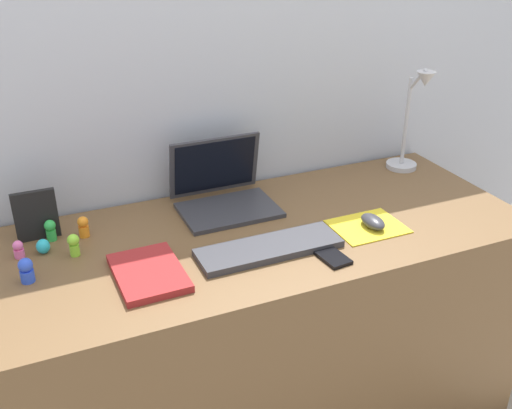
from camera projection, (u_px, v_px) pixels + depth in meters
name	position (u px, v px, depth m)	size (l,w,h in m)	color
back_wall	(217.00, 166.00, 2.05)	(2.81, 0.05, 1.60)	#B2B7C1
desk	(261.00, 330.00, 1.94)	(1.61, 0.67, 0.74)	brown
laptop	(222.00, 190.00, 1.90)	(0.30, 0.25, 0.21)	#333338
keyboard	(269.00, 248.00, 1.66)	(0.41, 0.13, 0.02)	#333338
mousepad	(368.00, 226.00, 1.79)	(0.21, 0.17, 0.00)	yellow
mouse	(373.00, 222.00, 1.78)	(0.06, 0.10, 0.03)	#333338
cell_phone	(330.00, 255.00, 1.64)	(0.06, 0.13, 0.01)	black
desk_lamp	(412.00, 124.00, 2.10)	(0.11, 0.16, 0.38)	#B7B7BC
notebook_pad	(149.00, 273.00, 1.55)	(0.17, 0.24, 0.02)	maroon
picture_frame	(36.00, 215.00, 1.70)	(0.12, 0.02, 0.15)	black
toy_figurine_blue	(26.00, 270.00, 1.52)	(0.04, 0.04, 0.07)	blue
toy_figurine_pink	(19.00, 249.00, 1.63)	(0.03, 0.03, 0.05)	pink
toy_figurine_orange	(83.00, 226.00, 1.73)	(0.03, 0.03, 0.06)	orange
toy_figurine_cyan	(43.00, 246.00, 1.65)	(0.04, 0.04, 0.04)	#28B7CC
toy_figurine_lime	(74.00, 244.00, 1.63)	(0.03, 0.03, 0.06)	#8CDB33
toy_figurine_green	(50.00, 229.00, 1.71)	(0.03, 0.03, 0.06)	green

